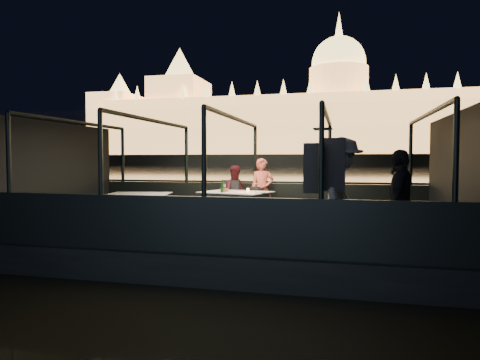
% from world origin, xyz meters
% --- Properties ---
extents(river_water, '(500.00, 500.00, 0.00)m').
position_xyz_m(river_water, '(0.00, 80.00, 0.00)').
color(river_water, black).
rests_on(river_water, ground).
extents(boat_hull, '(8.60, 4.40, 1.00)m').
position_xyz_m(boat_hull, '(0.00, 0.00, 0.00)').
color(boat_hull, black).
rests_on(boat_hull, river_water).
extents(boat_deck, '(8.00, 4.00, 0.04)m').
position_xyz_m(boat_deck, '(0.00, 0.00, 0.48)').
color(boat_deck, black).
rests_on(boat_deck, boat_hull).
extents(gunwale_port, '(8.00, 0.08, 0.90)m').
position_xyz_m(gunwale_port, '(0.00, 2.00, 0.95)').
color(gunwale_port, black).
rests_on(gunwale_port, boat_deck).
extents(gunwale_starboard, '(8.00, 0.08, 0.90)m').
position_xyz_m(gunwale_starboard, '(0.00, -2.00, 0.95)').
color(gunwale_starboard, black).
rests_on(gunwale_starboard, boat_deck).
extents(cabin_glass_port, '(8.00, 0.02, 1.40)m').
position_xyz_m(cabin_glass_port, '(0.00, 2.00, 2.10)').
color(cabin_glass_port, '#99B2B2').
rests_on(cabin_glass_port, gunwale_port).
extents(cabin_glass_starboard, '(8.00, 0.02, 1.40)m').
position_xyz_m(cabin_glass_starboard, '(0.00, -2.00, 2.10)').
color(cabin_glass_starboard, '#99B2B2').
rests_on(cabin_glass_starboard, gunwale_starboard).
extents(cabin_roof_glass, '(8.00, 4.00, 0.02)m').
position_xyz_m(cabin_roof_glass, '(0.00, 0.00, 2.80)').
color(cabin_roof_glass, '#99B2B2').
rests_on(cabin_roof_glass, boat_deck).
extents(end_wall_fore, '(0.02, 4.00, 2.30)m').
position_xyz_m(end_wall_fore, '(-4.00, 0.00, 1.65)').
color(end_wall_fore, black).
rests_on(end_wall_fore, boat_deck).
extents(end_wall_aft, '(0.02, 4.00, 2.30)m').
position_xyz_m(end_wall_aft, '(4.00, 0.00, 1.65)').
color(end_wall_aft, black).
rests_on(end_wall_aft, boat_deck).
extents(canopy_ribs, '(8.00, 4.00, 2.30)m').
position_xyz_m(canopy_ribs, '(0.00, 0.00, 1.65)').
color(canopy_ribs, black).
rests_on(canopy_ribs, boat_deck).
extents(embankment, '(400.00, 140.00, 6.00)m').
position_xyz_m(embankment, '(0.00, 210.00, 1.00)').
color(embankment, '#423D33').
rests_on(embankment, ground).
extents(parliament_building, '(220.00, 32.00, 60.00)m').
position_xyz_m(parliament_building, '(0.00, 175.00, 29.00)').
color(parliament_building, '#F2D18C').
rests_on(parliament_building, embankment).
extents(dining_table_central, '(1.68, 1.40, 0.77)m').
position_xyz_m(dining_table_central, '(-0.21, 0.89, 0.89)').
color(dining_table_central, silver).
rests_on(dining_table_central, boat_deck).
extents(dining_table_aft, '(1.51, 1.22, 0.71)m').
position_xyz_m(dining_table_aft, '(-2.42, 0.59, 0.89)').
color(dining_table_aft, silver).
rests_on(dining_table_aft, boat_deck).
extents(chair_port_left, '(0.57, 0.57, 0.98)m').
position_xyz_m(chair_port_left, '(-0.50, 1.34, 0.95)').
color(chair_port_left, black).
rests_on(chair_port_left, boat_deck).
extents(chair_port_right, '(0.42, 0.42, 0.83)m').
position_xyz_m(chair_port_right, '(0.11, 1.34, 0.95)').
color(chair_port_right, black).
rests_on(chair_port_right, boat_deck).
extents(coat_stand, '(0.60, 0.51, 2.02)m').
position_xyz_m(coat_stand, '(1.79, -1.47, 1.40)').
color(coat_stand, black).
rests_on(coat_stand, boat_deck).
extents(person_woman_coral, '(0.61, 0.48, 1.52)m').
position_xyz_m(person_woman_coral, '(0.25, 1.61, 1.25)').
color(person_woman_coral, '#D55F4D').
rests_on(person_woman_coral, boat_deck).
extents(person_man_maroon, '(0.78, 0.71, 1.34)m').
position_xyz_m(person_man_maroon, '(-0.38, 1.61, 1.25)').
color(person_man_maroon, '#401117').
rests_on(person_man_maroon, boat_deck).
extents(passenger_stripe, '(0.88, 1.30, 1.85)m').
position_xyz_m(passenger_stripe, '(2.09, -1.14, 1.35)').
color(passenger_stripe, silver).
rests_on(passenger_stripe, boat_deck).
extents(passenger_dark, '(0.68, 1.04, 1.64)m').
position_xyz_m(passenger_dark, '(2.97, -1.39, 1.35)').
color(passenger_dark, black).
rests_on(passenger_dark, boat_deck).
extents(wine_bottle, '(0.06, 0.06, 0.28)m').
position_xyz_m(wine_bottle, '(-0.44, 0.58, 1.42)').
color(wine_bottle, '#133417').
rests_on(wine_bottle, dining_table_central).
extents(bread_basket, '(0.22, 0.22, 0.07)m').
position_xyz_m(bread_basket, '(-0.47, 0.85, 1.31)').
color(bread_basket, brown).
rests_on(bread_basket, dining_table_central).
extents(amber_candle, '(0.07, 0.07, 0.08)m').
position_xyz_m(amber_candle, '(0.07, 0.83, 1.31)').
color(amber_candle, '#FA9F3E').
rests_on(amber_candle, dining_table_central).
extents(plate_near, '(0.29, 0.29, 0.02)m').
position_xyz_m(plate_near, '(0.39, 0.65, 1.27)').
color(plate_near, silver).
rests_on(plate_near, dining_table_central).
extents(plate_far, '(0.31, 0.31, 0.02)m').
position_xyz_m(plate_far, '(-0.43, 0.97, 1.27)').
color(plate_far, silver).
rests_on(plate_far, dining_table_central).
extents(wine_glass_white, '(0.08, 0.08, 0.19)m').
position_xyz_m(wine_glass_white, '(-0.37, 0.55, 1.36)').
color(wine_glass_white, silver).
rests_on(wine_glass_white, dining_table_central).
extents(wine_glass_red, '(0.08, 0.08, 0.19)m').
position_xyz_m(wine_glass_red, '(0.23, 0.95, 1.36)').
color(wine_glass_red, silver).
rests_on(wine_glass_red, dining_table_central).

